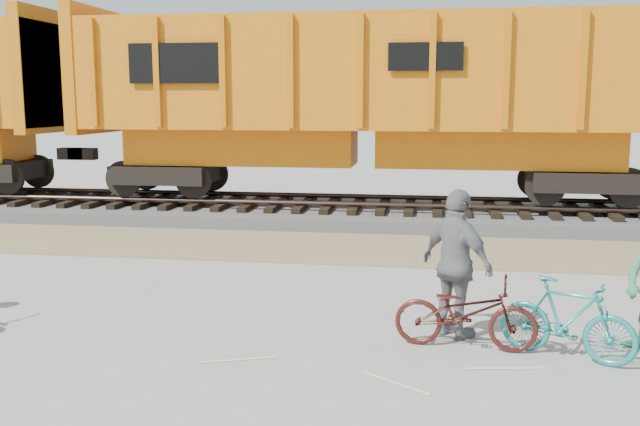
{
  "coord_description": "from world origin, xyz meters",
  "views": [
    {
      "loc": [
        1.1,
        -8.3,
        2.93
      ],
      "look_at": [
        -0.41,
        1.5,
        1.35
      ],
      "focal_mm": 40.0,
      "sensor_mm": 36.0,
      "label": 1
    }
  ],
  "objects_px": {
    "hopper_car_center": "(366,96)",
    "person_woman": "(457,264)",
    "bicycle_teal": "(567,319)",
    "bicycle_maroon": "(465,313)"
  },
  "relations": [
    {
      "from": "hopper_car_center",
      "to": "bicycle_maroon",
      "type": "xyz_separation_m",
      "value": [
        2.01,
        -9.0,
        -2.57
      ]
    },
    {
      "from": "hopper_car_center",
      "to": "bicycle_teal",
      "type": "distance_m",
      "value": 10.02
    },
    {
      "from": "bicycle_teal",
      "to": "person_woman",
      "type": "distance_m",
      "value": 1.43
    },
    {
      "from": "bicycle_teal",
      "to": "bicycle_maroon",
      "type": "xyz_separation_m",
      "value": [
        -1.12,
        0.17,
        -0.03
      ]
    },
    {
      "from": "person_woman",
      "to": "bicycle_teal",
      "type": "bearing_deg",
      "value": -159.78
    },
    {
      "from": "bicycle_maroon",
      "to": "person_woman",
      "type": "xyz_separation_m",
      "value": [
        -0.1,
        0.4,
        0.49
      ]
    },
    {
      "from": "bicycle_maroon",
      "to": "person_woman",
      "type": "bearing_deg",
      "value": 19.86
    },
    {
      "from": "bicycle_teal",
      "to": "person_woman",
      "type": "relative_size",
      "value": 0.83
    },
    {
      "from": "bicycle_teal",
      "to": "hopper_car_center",
      "type": "bearing_deg",
      "value": 43.94
    },
    {
      "from": "hopper_car_center",
      "to": "person_woman",
      "type": "height_order",
      "value": "hopper_car_center"
    }
  ]
}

